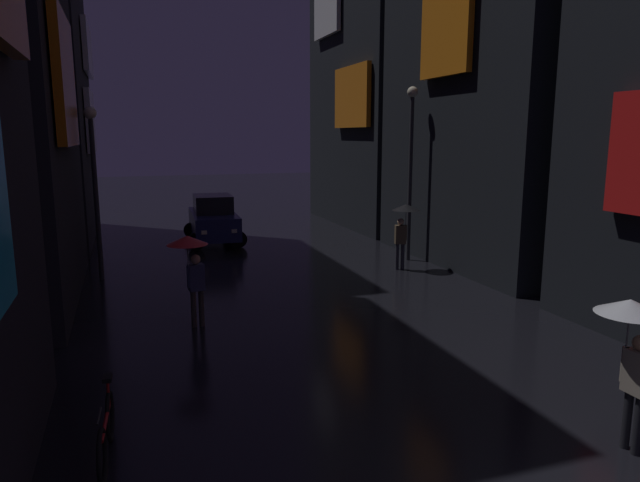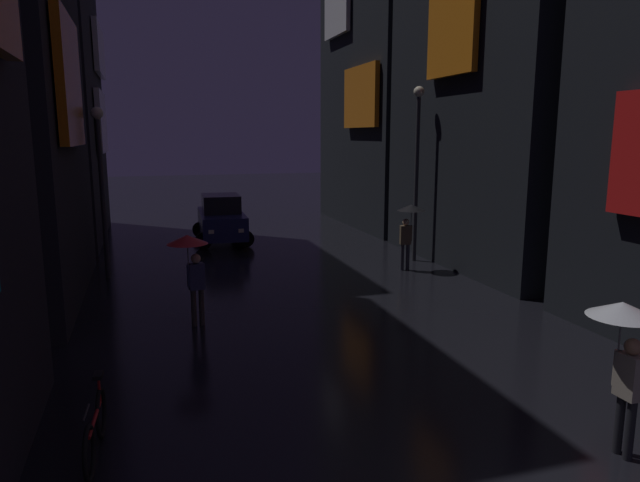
{
  "view_description": "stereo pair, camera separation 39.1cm",
  "coord_description": "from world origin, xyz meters",
  "px_view_note": "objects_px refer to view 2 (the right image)",
  "views": [
    {
      "loc": [
        -4.16,
        -3.14,
        4.28
      ],
      "look_at": [
        0.0,
        9.04,
        1.88
      ],
      "focal_mm": 32.0,
      "sensor_mm": 36.0,
      "label": 1
    },
    {
      "loc": [
        -3.79,
        -3.26,
        4.28
      ],
      "look_at": [
        0.0,
        9.04,
        1.88
      ],
      "focal_mm": 32.0,
      "sensor_mm": 36.0,
      "label": 2
    }
  ],
  "objects_px": {
    "pedestrian_midstreet_centre_red": "(190,255)",
    "bicycle_parked_at_storefront": "(96,429)",
    "streetlamp_right_far": "(417,155)",
    "pedestrian_far_right_black": "(410,219)",
    "pedestrian_foreground_right_clear": "(624,336)",
    "car_distant": "(221,219)",
    "streetlamp_left_far": "(101,172)"
  },
  "relations": [
    {
      "from": "bicycle_parked_at_storefront",
      "to": "streetlamp_left_far",
      "type": "distance_m",
      "value": 10.77
    },
    {
      "from": "car_distant",
      "to": "streetlamp_right_far",
      "type": "relative_size",
      "value": 0.72
    },
    {
      "from": "pedestrian_far_right_black",
      "to": "pedestrian_midstreet_centre_red",
      "type": "distance_m",
      "value": 7.96
    },
    {
      "from": "pedestrian_far_right_black",
      "to": "pedestrian_midstreet_centre_red",
      "type": "height_order",
      "value": "same"
    },
    {
      "from": "pedestrian_foreground_right_clear",
      "to": "car_distant",
      "type": "bearing_deg",
      "value": 100.03
    },
    {
      "from": "streetlamp_left_far",
      "to": "streetlamp_right_far",
      "type": "xyz_separation_m",
      "value": [
        10.0,
        -0.55,
        0.42
      ]
    },
    {
      "from": "pedestrian_foreground_right_clear",
      "to": "car_distant",
      "type": "relative_size",
      "value": 0.5
    },
    {
      "from": "pedestrian_far_right_black",
      "to": "pedestrian_foreground_right_clear",
      "type": "distance_m",
      "value": 10.8
    },
    {
      "from": "pedestrian_far_right_black",
      "to": "streetlamp_right_far",
      "type": "distance_m",
      "value": 2.44
    },
    {
      "from": "streetlamp_right_far",
      "to": "car_distant",
      "type": "bearing_deg",
      "value": 137.0
    },
    {
      "from": "streetlamp_left_far",
      "to": "streetlamp_right_far",
      "type": "bearing_deg",
      "value": -3.18
    },
    {
      "from": "pedestrian_foreground_right_clear",
      "to": "bicycle_parked_at_storefront",
      "type": "relative_size",
      "value": 1.16
    },
    {
      "from": "pedestrian_far_right_black",
      "to": "streetlamp_left_far",
      "type": "xyz_separation_m",
      "value": [
        -9.2,
        1.76,
        1.55
      ]
    },
    {
      "from": "pedestrian_far_right_black",
      "to": "streetlamp_left_far",
      "type": "bearing_deg",
      "value": 169.19
    },
    {
      "from": "pedestrian_far_right_black",
      "to": "bicycle_parked_at_storefront",
      "type": "distance_m",
      "value": 12.39
    },
    {
      "from": "pedestrian_foreground_right_clear",
      "to": "pedestrian_midstreet_centre_red",
      "type": "distance_m",
      "value": 8.65
    },
    {
      "from": "pedestrian_midstreet_centre_red",
      "to": "bicycle_parked_at_storefront",
      "type": "height_order",
      "value": "pedestrian_midstreet_centre_red"
    },
    {
      "from": "car_distant",
      "to": "pedestrian_far_right_black",
      "type": "bearing_deg",
      "value": -52.76
    },
    {
      "from": "pedestrian_far_right_black",
      "to": "pedestrian_midstreet_centre_red",
      "type": "xyz_separation_m",
      "value": [
        -7.1,
        -3.61,
        0.0
      ]
    },
    {
      "from": "car_distant",
      "to": "streetlamp_right_far",
      "type": "height_order",
      "value": "streetlamp_right_far"
    },
    {
      "from": "bicycle_parked_at_storefront",
      "to": "streetlamp_right_far",
      "type": "bearing_deg",
      "value": 45.69
    },
    {
      "from": "pedestrian_far_right_black",
      "to": "bicycle_parked_at_storefront",
      "type": "xyz_separation_m",
      "value": [
        -8.8,
        -8.63,
        -1.28
      ]
    },
    {
      "from": "bicycle_parked_at_storefront",
      "to": "streetlamp_right_far",
      "type": "xyz_separation_m",
      "value": [
        9.6,
        9.83,
        3.25
      ]
    },
    {
      "from": "pedestrian_foreground_right_clear",
      "to": "bicycle_parked_at_storefront",
      "type": "height_order",
      "value": "pedestrian_foreground_right_clear"
    },
    {
      "from": "pedestrian_far_right_black",
      "to": "pedestrian_midstreet_centre_red",
      "type": "relative_size",
      "value": 1.0
    },
    {
      "from": "pedestrian_foreground_right_clear",
      "to": "streetlamp_right_far",
      "type": "relative_size",
      "value": 0.36
    },
    {
      "from": "streetlamp_right_far",
      "to": "pedestrian_far_right_black",
      "type": "bearing_deg",
      "value": -123.68
    },
    {
      "from": "pedestrian_midstreet_centre_red",
      "to": "streetlamp_left_far",
      "type": "bearing_deg",
      "value": 111.38
    },
    {
      "from": "pedestrian_far_right_black",
      "to": "pedestrian_foreground_right_clear",
      "type": "relative_size",
      "value": 1.0
    },
    {
      "from": "pedestrian_far_right_black",
      "to": "streetlamp_right_far",
      "type": "bearing_deg",
      "value": 56.32
    },
    {
      "from": "pedestrian_midstreet_centre_red",
      "to": "streetlamp_right_far",
      "type": "bearing_deg",
      "value": 31.33
    },
    {
      "from": "pedestrian_midstreet_centre_red",
      "to": "streetlamp_left_far",
      "type": "xyz_separation_m",
      "value": [
        -2.1,
        5.36,
        1.55
      ]
    }
  ]
}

